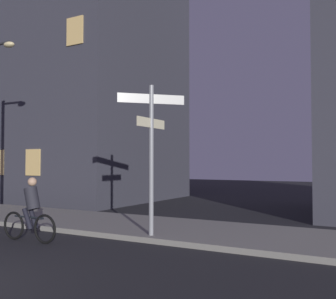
# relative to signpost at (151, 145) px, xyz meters

# --- Properties ---
(sidewalk_kerb) EXTENTS (40.00, 3.45, 0.14)m
(sidewalk_kerb) POSITION_rel_signpost_xyz_m (-1.14, 1.39, -2.35)
(sidewalk_kerb) COLOR gray
(sidewalk_kerb) RESTS_ON ground_plane
(signpost) EXTENTS (1.26, 1.30, 3.83)m
(signpost) POSITION_rel_signpost_xyz_m (0.00, 0.00, 0.00)
(signpost) COLOR gray
(signpost) RESTS_ON sidewalk_kerb
(cyclist) EXTENTS (1.82, 0.33, 1.61)m
(cyclist) POSITION_rel_signpost_xyz_m (-2.56, -1.60, -1.68)
(cyclist) COLOR black
(cyclist) RESTS_ON ground_plane
(building_left_block) EXTENTS (12.30, 8.62, 12.38)m
(building_left_block) POSITION_rel_signpost_xyz_m (-11.25, 8.29, 3.77)
(building_left_block) COLOR #383842
(building_left_block) RESTS_ON ground_plane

